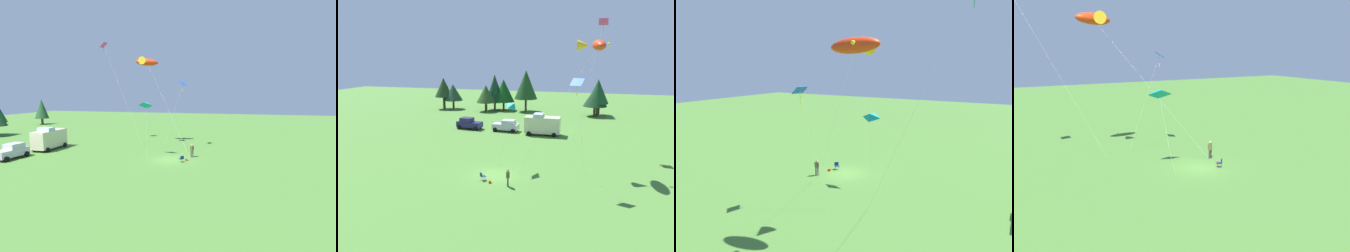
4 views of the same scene
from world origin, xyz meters
The scene contains 7 objects.
ground_plane centered at (0.00, 0.00, 0.00)m, with size 160.00×160.00×0.00m, color #46772F.
person_kite_flyer centered at (2.08, -2.43, 1.02)m, with size 0.42×0.50×1.74m.
folding_chair centered at (-0.79, -1.64, 0.49)m, with size 0.68×0.68×0.82m.
backpack_on_grass centered at (0.14, -2.07, 0.11)m, with size 0.32×0.22×0.22m, color #A43605.
kite_large_fish centered at (9.23, 6.28, 13.23)m, with size 8.91×10.42×13.93m.
kite_diamond_blue centered at (7.96, 0.12, 9.59)m, with size 1.64×3.71×10.13m.
kite_delta_teal centered at (1.17, 3.42, 6.86)m, with size 2.33×1.65×7.36m.
Camera 4 is at (-28.64, 17.59, 10.79)m, focal length 42.00 mm.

